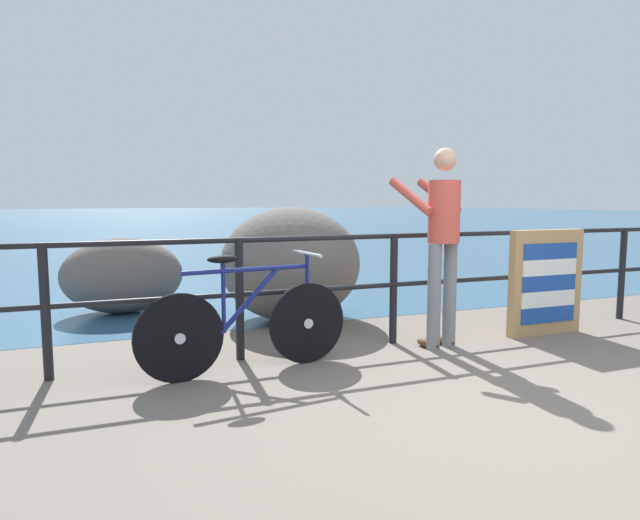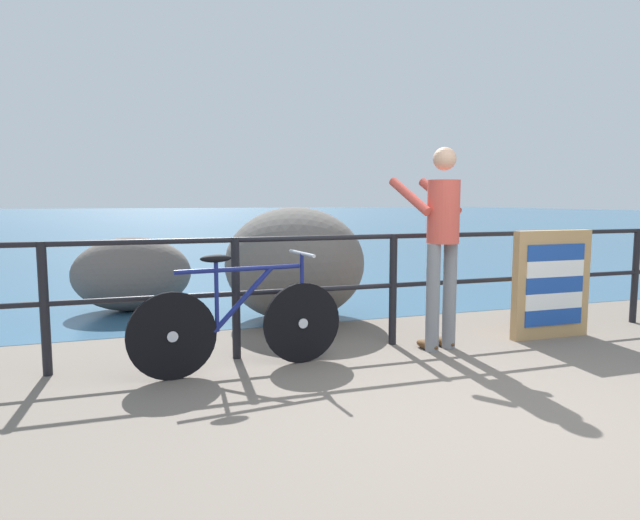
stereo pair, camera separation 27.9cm
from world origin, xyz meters
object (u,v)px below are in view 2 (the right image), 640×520
at_px(person_at_railing, 441,238).
at_px(breakwater_boulder_main, 295,264).
at_px(bicycle, 241,322).
at_px(folded_deckchair_stack, 551,284).
at_px(breakwater_boulder_left, 132,274).

height_order(person_at_railing, breakwater_boulder_main, person_at_railing).
distance_m(bicycle, breakwater_boulder_main, 1.90).
distance_m(folded_deckchair_stack, breakwater_boulder_left, 4.67).
bearing_deg(folded_deckchair_stack, breakwater_boulder_main, 143.69).
relative_size(folded_deckchair_stack, breakwater_boulder_main, 0.67).
relative_size(breakwater_boulder_main, breakwater_boulder_left, 1.12).
bearing_deg(breakwater_boulder_main, bicycle, -118.62).
bearing_deg(breakwater_boulder_left, person_at_railing, -45.67).
height_order(bicycle, folded_deckchair_stack, folded_deckchair_stack).
height_order(folded_deckchair_stack, breakwater_boulder_main, breakwater_boulder_main).
relative_size(person_at_railing, breakwater_boulder_main, 1.15).
bearing_deg(bicycle, folded_deckchair_stack, -4.70).
xyz_separation_m(person_at_railing, breakwater_boulder_main, (-0.89, 1.58, -0.37)).
distance_m(person_at_railing, breakwater_boulder_left, 3.78).
height_order(bicycle, breakwater_boulder_main, breakwater_boulder_main).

